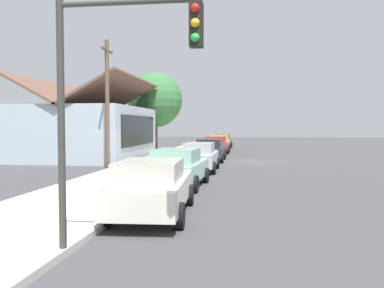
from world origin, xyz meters
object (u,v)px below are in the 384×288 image
(car_silver, at_px, (200,157))
(traffic_light_main, at_px, (114,74))
(car_olive, at_px, (223,141))
(shade_tree, at_px, (155,100))
(car_cherry, at_px, (216,146))
(car_mustard, at_px, (220,143))
(fire_hydrant_red, at_px, (146,175))
(car_charcoal, at_px, (210,150))
(car_ivory, at_px, (152,187))
(car_seafoam, at_px, (178,167))
(utility_pole_wooden, at_px, (107,101))

(car_silver, xyz_separation_m, traffic_light_main, (-14.79, -0.11, 2.68))
(car_olive, relative_size, shade_tree, 0.59)
(car_cherry, relative_size, car_mustard, 1.04)
(shade_tree, bearing_deg, car_silver, -158.86)
(traffic_light_main, distance_m, fire_hydrant_red, 9.58)
(car_charcoal, xyz_separation_m, shade_tree, (9.50, 6.11, 4.10))
(car_ivory, bearing_deg, car_mustard, -3.36)
(car_silver, distance_m, car_charcoal, 6.31)
(car_ivory, distance_m, fire_hydrant_red, 5.51)
(fire_hydrant_red, bearing_deg, shade_tree, 11.90)
(car_seafoam, bearing_deg, utility_pole_wooden, 41.41)
(shade_tree, bearing_deg, fire_hydrant_red, -168.10)
(utility_pole_wooden, bearing_deg, car_ivory, -155.30)
(shade_tree, bearing_deg, utility_pole_wooden, -177.85)
(car_olive, bearing_deg, car_mustard, -178.88)
(car_silver, xyz_separation_m, shade_tree, (15.81, 6.11, 4.11))
(car_seafoam, bearing_deg, car_charcoal, 1.80)
(utility_pole_wooden, bearing_deg, car_mustard, -18.46)
(car_seafoam, height_order, utility_pole_wooden, utility_pole_wooden)
(car_silver, distance_m, car_mustard, 17.40)
(fire_hydrant_red, bearing_deg, car_cherry, -4.86)
(car_charcoal, xyz_separation_m, car_olive, (17.09, 0.10, -0.00))
(car_silver, bearing_deg, car_seafoam, 177.73)
(car_seafoam, xyz_separation_m, car_charcoal, (12.14, -0.22, 0.00))
(car_ivory, bearing_deg, fire_hydrant_red, 12.60)
(car_mustard, bearing_deg, car_cherry, 178.10)
(car_charcoal, relative_size, traffic_light_main, 0.89)
(car_charcoal, bearing_deg, car_olive, 0.35)
(car_charcoal, relative_size, car_cherry, 0.96)
(car_silver, height_order, traffic_light_main, traffic_light_main)
(car_seafoam, xyz_separation_m, car_mustard, (23.23, -0.19, -0.00))
(car_ivory, relative_size, car_seafoam, 1.10)
(car_seafoam, bearing_deg, traffic_light_main, -175.09)
(car_ivory, xyz_separation_m, car_silver, (11.13, -0.04, -0.00))
(utility_pole_wooden, bearing_deg, car_silver, -98.72)
(shade_tree, bearing_deg, car_charcoal, -147.26)
(car_ivory, height_order, utility_pole_wooden, utility_pole_wooden)
(car_seafoam, relative_size, car_mustard, 0.97)
(car_mustard, height_order, fire_hydrant_red, car_mustard)
(car_ivory, xyz_separation_m, car_charcoal, (17.44, -0.04, -0.00))
(car_charcoal, xyz_separation_m, utility_pole_wooden, (-5.46, 5.55, 3.11))
(car_charcoal, height_order, utility_pole_wooden, utility_pole_wooden)
(car_silver, distance_m, utility_pole_wooden, 6.42)
(car_olive, relative_size, utility_pole_wooden, 0.59)
(car_cherry, distance_m, car_mustard, 5.32)
(traffic_light_main, bearing_deg, utility_pole_wooden, 19.89)
(car_ivory, xyz_separation_m, car_olive, (34.52, 0.07, -0.00))
(car_silver, bearing_deg, utility_pole_wooden, 81.18)
(car_ivory, height_order, shade_tree, shade_tree)
(car_seafoam, relative_size, car_charcoal, 0.97)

